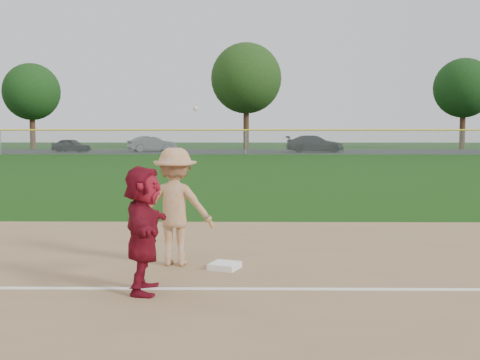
{
  "coord_description": "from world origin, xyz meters",
  "views": [
    {
      "loc": [
        0.13,
        -8.75,
        2.2
      ],
      "look_at": [
        0.0,
        1.5,
        1.3
      ],
      "focal_mm": 45.0,
      "sensor_mm": 36.0,
      "label": 1
    }
  ],
  "objects_px": {
    "base_runner": "(143,229)",
    "car_left": "(71,145)",
    "first_base": "(225,266)",
    "car_right": "(315,144)",
    "car_mid": "(152,144)"
  },
  "relations": [
    {
      "from": "base_runner",
      "to": "car_left",
      "type": "relative_size",
      "value": 0.48
    },
    {
      "from": "first_base",
      "to": "car_right",
      "type": "bearing_deg",
      "value": 81.88
    },
    {
      "from": "base_runner",
      "to": "car_mid",
      "type": "xyz_separation_m",
      "value": [
        -7.33,
        46.8,
        -0.14
      ]
    },
    {
      "from": "car_right",
      "to": "first_base",
      "type": "bearing_deg",
      "value": 173.49
    },
    {
      "from": "car_left",
      "to": "car_right",
      "type": "height_order",
      "value": "car_right"
    },
    {
      "from": "car_mid",
      "to": "first_base",
      "type": "bearing_deg",
      "value": 165.8
    },
    {
      "from": "car_left",
      "to": "car_right",
      "type": "bearing_deg",
      "value": -75.21
    },
    {
      "from": "first_base",
      "to": "base_runner",
      "type": "bearing_deg",
      "value": -127.44
    },
    {
      "from": "first_base",
      "to": "base_runner",
      "type": "height_order",
      "value": "base_runner"
    },
    {
      "from": "car_left",
      "to": "car_mid",
      "type": "distance_m",
      "value": 7.16
    },
    {
      "from": "base_runner",
      "to": "first_base",
      "type": "bearing_deg",
      "value": -40.59
    },
    {
      "from": "first_base",
      "to": "base_runner",
      "type": "distance_m",
      "value": 1.86
    },
    {
      "from": "base_runner",
      "to": "car_left",
      "type": "bearing_deg",
      "value": 14.29
    },
    {
      "from": "base_runner",
      "to": "car_mid",
      "type": "bearing_deg",
      "value": 5.75
    },
    {
      "from": "first_base",
      "to": "car_left",
      "type": "xyz_separation_m",
      "value": [
        -15.46,
        44.64,
        0.54
      ]
    }
  ]
}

